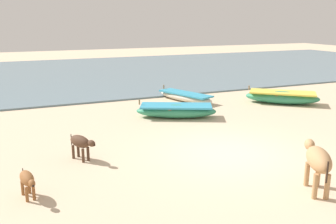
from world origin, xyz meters
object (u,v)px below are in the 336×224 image
(fishing_boat_1, at_px, (176,111))
(fishing_boat_0, at_px, (185,96))
(cow_adult_tan, at_px, (318,160))
(calf_near_brown, at_px, (27,180))
(calf_far_dark, at_px, (81,143))
(fishing_boat_3, at_px, (282,97))

(fishing_boat_1, bearing_deg, fishing_boat_0, -97.06)
(fishing_boat_0, height_order, cow_adult_tan, cow_adult_tan)
(fishing_boat_0, height_order, calf_near_brown, same)
(fishing_boat_0, bearing_deg, calf_far_dark, 113.00)
(cow_adult_tan, distance_m, calf_far_dark, 6.05)
(fishing_boat_1, distance_m, calf_far_dark, 5.37)
(calf_near_brown, bearing_deg, fishing_boat_1, 120.54)
(cow_adult_tan, xyz_separation_m, calf_far_dark, (-4.50, 4.04, -0.24))
(calf_near_brown, xyz_separation_m, calf_far_dark, (1.49, 1.84, 0.07))
(fishing_boat_3, relative_size, cow_adult_tan, 2.19)
(fishing_boat_0, xyz_separation_m, calf_near_brown, (-7.49, -7.63, 0.21))
(fishing_boat_0, height_order, fishing_boat_3, fishing_boat_3)
(calf_near_brown, bearing_deg, fishing_boat_3, 105.13)
(calf_far_dark, bearing_deg, fishing_boat_0, 108.07)
(calf_near_brown, distance_m, calf_far_dark, 2.37)
(fishing_boat_3, bearing_deg, calf_far_dark, 59.80)
(fishing_boat_1, relative_size, fishing_boat_3, 1.01)
(cow_adult_tan, bearing_deg, calf_far_dark, 76.66)
(cow_adult_tan, relative_size, calf_near_brown, 1.64)
(fishing_boat_0, height_order, fishing_boat_1, fishing_boat_1)
(calf_near_brown, relative_size, calf_far_dark, 0.89)
(cow_adult_tan, height_order, calf_near_brown, cow_adult_tan)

